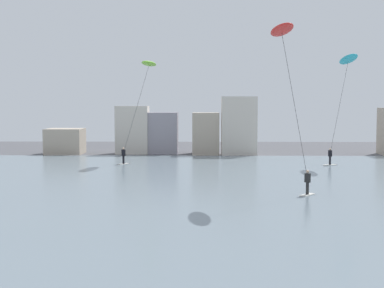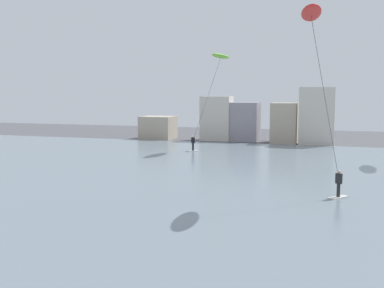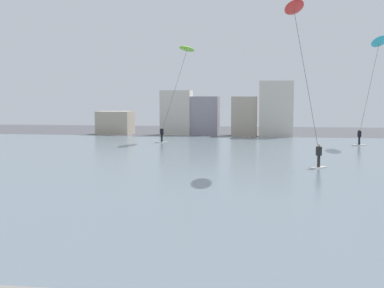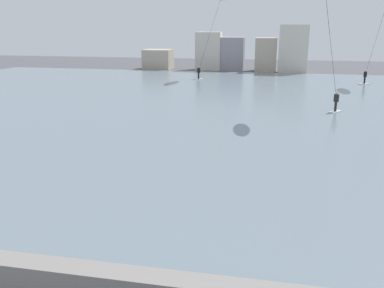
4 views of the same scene
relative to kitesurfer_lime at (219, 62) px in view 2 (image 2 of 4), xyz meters
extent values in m
cube|color=slate|center=(7.45, -19.11, -9.39)|extent=(84.00, 52.00, 0.10)
cube|color=#B7A893|center=(-10.91, 9.77, -7.92)|extent=(4.29, 3.78, 3.04)
cube|color=beige|center=(-2.87, 10.21, -6.58)|extent=(3.85, 2.78, 5.73)
cube|color=gray|center=(0.75, 10.82, -6.96)|extent=(3.61, 3.56, 4.96)
cube|color=#B7A893|center=(5.92, 9.73, -6.97)|extent=(3.13, 3.69, 4.94)
cube|color=beige|center=(9.80, 8.48, -6.02)|extent=(4.07, 2.12, 6.84)
cube|color=silver|center=(-2.18, -2.22, -9.31)|extent=(1.18, 1.39, 0.06)
cylinder|color=black|center=(-2.18, -2.22, -8.89)|extent=(0.20, 0.20, 0.78)
cube|color=black|center=(-2.18, -2.22, -8.20)|extent=(0.40, 0.38, 0.60)
sphere|color=beige|center=(-2.18, -2.22, -7.79)|extent=(0.20, 0.20, 0.20)
cylinder|color=#333333|center=(-1.01, -1.03, -3.91)|extent=(2.36, 2.40, 8.70)
ellipsoid|color=#7AD133|center=(0.15, 0.15, 0.59)|extent=(1.68, 4.10, 0.54)
cube|color=silver|center=(12.32, -20.04, -9.31)|extent=(1.22, 1.37, 0.06)
cylinder|color=black|center=(12.32, -20.04, -8.89)|extent=(0.20, 0.20, 0.78)
cube|color=black|center=(12.32, -20.04, -8.20)|extent=(0.40, 0.38, 0.60)
sphere|color=beige|center=(12.32, -20.04, -7.79)|extent=(0.20, 0.20, 0.20)
cylinder|color=#333333|center=(11.42, -20.15, -3.59)|extent=(1.84, 0.26, 9.32)
ellipsoid|color=red|center=(10.51, -20.27, 1.22)|extent=(1.65, 3.47, 0.88)
camera|label=1|loc=(5.51, -55.29, -3.40)|focal=51.30mm
camera|label=2|loc=(12.11, -47.49, -3.25)|focal=42.80mm
camera|label=3|loc=(9.05, -55.01, -4.65)|focal=48.08mm
camera|label=4|loc=(7.36, -54.35, -2.47)|focal=38.54mm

